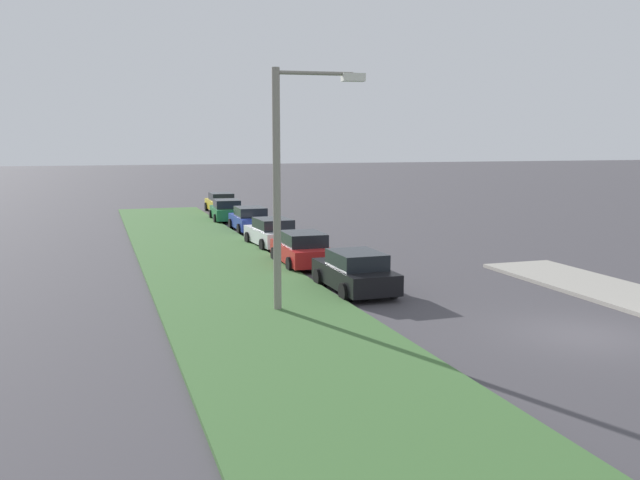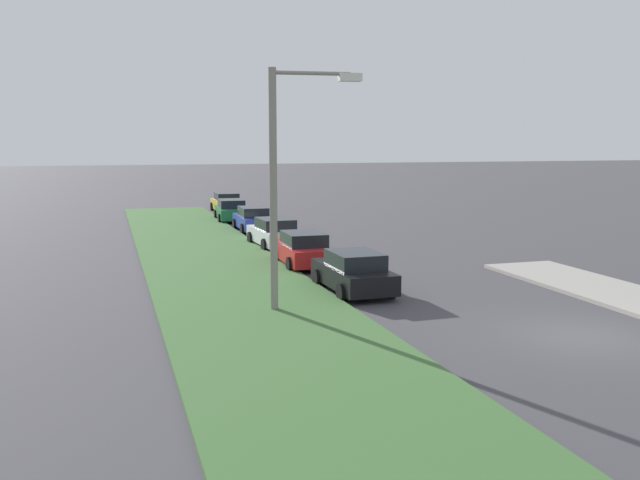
# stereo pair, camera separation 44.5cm
# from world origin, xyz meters

# --- Properties ---
(ground) EXTENTS (300.00, 300.00, 0.00)m
(ground) POSITION_xyz_m (0.00, 0.00, 0.00)
(ground) COLOR #423F44
(grass_median) EXTENTS (60.00, 6.00, 0.12)m
(grass_median) POSITION_xyz_m (10.00, 7.99, 0.06)
(grass_median) COLOR #3D6633
(grass_median) RESTS_ON ground
(parked_car_black) EXTENTS (4.32, 2.05, 1.47)m
(parked_car_black) POSITION_xyz_m (7.21, 4.04, 0.72)
(parked_car_black) COLOR black
(parked_car_black) RESTS_ON ground
(parked_car_red) EXTENTS (4.33, 2.07, 1.47)m
(parked_car_red) POSITION_xyz_m (12.78, 4.31, 0.72)
(parked_car_red) COLOR red
(parked_car_red) RESTS_ON ground
(parked_car_white) EXTENTS (4.39, 2.20, 1.47)m
(parked_car_white) POSITION_xyz_m (18.36, 4.22, 0.72)
(parked_car_white) COLOR silver
(parked_car_white) RESTS_ON ground
(parked_car_blue) EXTENTS (4.32, 2.05, 1.47)m
(parked_car_blue) POSITION_xyz_m (24.74, 3.96, 0.72)
(parked_car_blue) COLOR #23389E
(parked_car_blue) RESTS_ON ground
(parked_car_green) EXTENTS (4.39, 2.20, 1.47)m
(parked_car_green) POSITION_xyz_m (30.47, 4.30, 0.72)
(parked_car_green) COLOR #1E6B38
(parked_car_green) RESTS_ON ground
(parked_car_yellow) EXTENTS (4.31, 2.03, 1.47)m
(parked_car_yellow) POSITION_xyz_m (36.57, 3.59, 0.72)
(parked_car_yellow) COLOR gold
(parked_car_yellow) RESTS_ON ground
(streetlight) EXTENTS (0.56, 2.87, 7.50)m
(streetlight) POSITION_xyz_m (5.16, 7.05, 4.39)
(streetlight) COLOR gray
(streetlight) RESTS_ON ground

